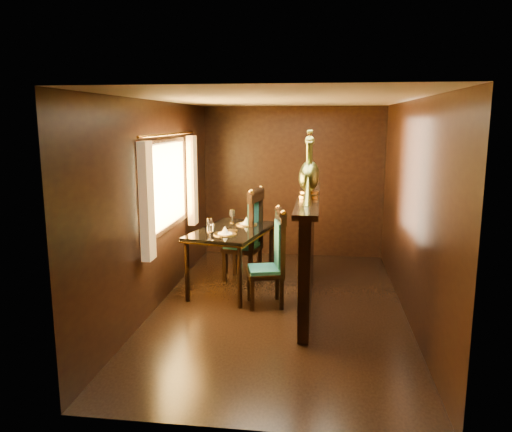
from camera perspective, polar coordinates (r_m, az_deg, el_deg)
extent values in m
plane|color=black|center=(6.25, 2.70, -10.40)|extent=(5.00, 5.00, 0.00)
cube|color=black|center=(8.38, 4.22, 3.88)|extent=(3.00, 0.04, 2.50)
cube|color=black|center=(3.49, -0.61, -6.04)|extent=(3.00, 0.04, 2.50)
cube|color=black|center=(6.21, -11.12, 1.26)|extent=(0.04, 5.00, 2.50)
cube|color=black|center=(5.98, 17.28, 0.60)|extent=(0.04, 5.00, 2.50)
cube|color=beige|center=(5.83, 2.92, 13.17)|extent=(3.00, 5.00, 0.04)
cube|color=#FFC672|center=(6.47, -10.31, 3.45)|extent=(0.01, 1.70, 1.05)
cube|color=#FFAB45|center=(5.53, -12.38, 1.62)|extent=(0.10, 0.22, 1.30)
cube|color=#FFAB45|center=(7.37, -7.29, 4.04)|extent=(0.10, 0.22, 1.30)
cylinder|color=gold|center=(6.39, -9.85, 9.19)|extent=(0.03, 2.20, 0.03)
cube|color=black|center=(6.32, 5.93, -4.00)|extent=(0.12, 2.60, 1.30)
cube|color=#383319|center=(6.31, 5.35, -3.55)|extent=(0.02, 2.20, 0.95)
cube|color=black|center=(6.18, 6.05, 2.10)|extent=(0.26, 2.70, 0.06)
cube|color=black|center=(6.69, -2.78, -1.68)|extent=(1.10, 1.53, 0.04)
cube|color=gold|center=(6.70, -2.77, -1.93)|extent=(1.12, 1.55, 0.02)
cylinder|color=black|center=(6.38, -7.88, -6.34)|extent=(0.06, 0.06, 0.77)
cylinder|color=black|center=(6.10, -1.86, -7.06)|extent=(0.06, 0.06, 0.77)
cylinder|color=black|center=(7.49, -3.46, -3.67)|extent=(0.06, 0.06, 0.77)
cylinder|color=black|center=(7.25, 1.76, -4.14)|extent=(0.06, 0.06, 0.77)
cylinder|color=#B98122|center=(6.38, -3.56, -2.07)|extent=(0.30, 0.30, 0.01)
cone|color=white|center=(6.37, -3.57, -1.59)|extent=(0.11, 0.11, 0.10)
cylinder|color=#B98122|center=(6.96, -1.10, -0.94)|extent=(0.30, 0.30, 0.01)
cone|color=white|center=(6.95, -1.11, -0.51)|extent=(0.11, 0.11, 0.10)
cylinder|color=silver|center=(6.79, -5.49, -1.10)|extent=(0.03, 0.03, 0.06)
cylinder|color=silver|center=(6.83, -4.92, -1.01)|extent=(0.03, 0.03, 0.06)
cube|color=black|center=(6.19, 1.04, -6.52)|extent=(0.53, 0.53, 0.06)
cube|color=#155D60|center=(6.18, 1.04, -6.10)|extent=(0.47, 0.47, 0.05)
cube|color=#155D60|center=(6.12, 2.81, -3.20)|extent=(0.12, 0.34, 0.56)
cube|color=black|center=(6.07, -0.44, -9.08)|extent=(0.05, 0.05, 0.39)
cube|color=black|center=(6.12, 2.94, -8.94)|extent=(0.05, 0.05, 0.39)
cube|color=black|center=(6.41, -0.79, -7.99)|extent=(0.05, 0.05, 0.39)
cube|color=black|center=(6.45, 2.41, -7.87)|extent=(0.05, 0.05, 0.39)
sphere|color=gold|center=(5.86, 3.13, 0.37)|extent=(0.07, 0.07, 0.07)
sphere|color=gold|center=(6.20, 2.57, 0.97)|extent=(0.07, 0.07, 0.07)
cube|color=black|center=(7.18, -1.57, -3.72)|extent=(0.56, 0.56, 0.06)
cube|color=#155D60|center=(7.17, -1.57, -3.32)|extent=(0.51, 0.51, 0.05)
cube|color=#155D60|center=(7.02, 0.00, -0.71)|extent=(0.11, 0.37, 0.61)
cube|color=black|center=(7.14, -3.62, -5.86)|extent=(0.05, 0.05, 0.43)
cube|color=black|center=(7.00, -0.62, -6.17)|extent=(0.05, 0.05, 0.43)
cube|color=black|center=(7.49, -2.44, -5.04)|extent=(0.05, 0.05, 0.43)
cube|color=black|center=(7.36, 0.43, -5.32)|extent=(0.05, 0.05, 0.43)
sphere|color=gold|center=(6.76, -0.56, 2.82)|extent=(0.07, 0.07, 0.07)
sphere|color=gold|center=(7.13, 0.52, 3.24)|extent=(0.07, 0.07, 0.07)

